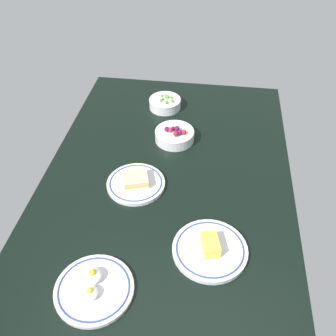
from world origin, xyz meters
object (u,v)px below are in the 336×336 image
Objects in this scene: bowl_berries at (175,135)px; plate_cheese at (210,249)px; bowl_peas at (165,103)px; plate_sandwich at (136,182)px; plate_eggs at (94,288)px.

bowl_berries is 0.70× the size of plate_cheese.
bowl_peas is at bearing -162.15° from plate_cheese.
plate_sandwich is at bearing -131.94° from plate_cheese.
bowl_berries is 29.66cm from plate_sandwich.
bowl_berries reaches higher than plate_eggs.
bowl_berries is at bearing 168.75° from plate_eggs.
bowl_berries is 70.53cm from plate_eggs.
bowl_berries is 54.85cm from plate_cheese.
plate_cheese is 1.58× the size of bowl_peas.
plate_cheese reaches higher than plate_sandwich.
plate_cheese is at bearing 48.06° from plate_sandwich.
plate_sandwich is at bearing -3.53° from bowl_peas.
plate_eggs is 1.53× the size of bowl_peas.
bowl_peas reaches higher than plate_cheese.
bowl_peas is at bearing 176.47° from plate_sandwich.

